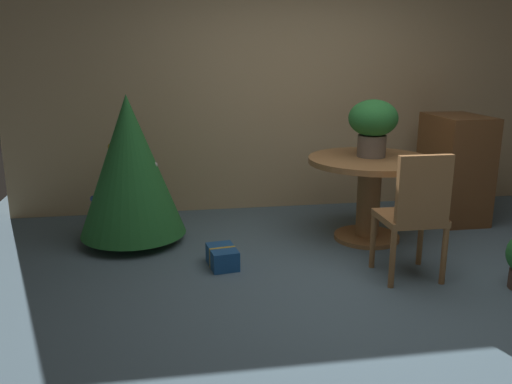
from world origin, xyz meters
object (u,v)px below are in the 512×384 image
Objects in this scene: round_dining_table at (370,182)px; gift_box_blue at (222,257)px; flower_vase at (373,123)px; wooden_chair_near at (415,211)px; wooden_cabinet at (454,168)px; holiday_tree at (130,166)px.

round_dining_table reaches higher than gift_box_blue.
flower_vase is 0.52× the size of wooden_chair_near.
wooden_cabinet is at bearing 22.96° from round_dining_table.
flower_vase is 1.48× the size of gift_box_blue.
holiday_tree is 3.21m from wooden_cabinet.
wooden_cabinet reaches higher than round_dining_table.
flower_vase reaches higher than round_dining_table.
holiday_tree is at bearing 150.75° from wooden_chair_near.
holiday_tree is (-2.12, 1.19, 0.16)m from wooden_chair_near.
gift_box_blue is at bearing -160.88° from flower_vase.
wooden_cabinet is at bearing 3.39° from holiday_tree.
gift_box_blue is 2.66m from wooden_cabinet.
wooden_chair_near is 2.43m from holiday_tree.
round_dining_table is 1.52m from gift_box_blue.
flower_vase is 1.79m from gift_box_blue.
wooden_chair_near is 2.85× the size of gift_box_blue.
holiday_tree reaches higher than round_dining_table.
holiday_tree reaches higher than wooden_cabinet.
wooden_chair_near is 0.74× the size of holiday_tree.
holiday_tree is 3.87× the size of gift_box_blue.
flower_vase is at bearing -159.12° from wooden_cabinet.
wooden_chair_near is at bearing -91.24° from flower_vase.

